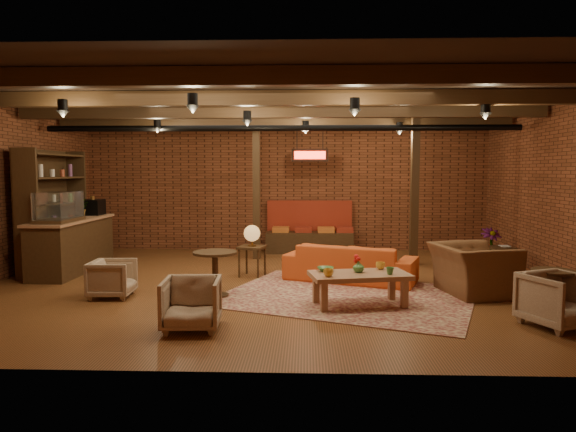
{
  "coord_description": "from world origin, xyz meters",
  "views": [
    {
      "loc": [
        0.52,
        -8.88,
        1.98
      ],
      "look_at": [
        0.19,
        0.2,
        1.18
      ],
      "focal_mm": 32.0,
      "sensor_mm": 36.0,
      "label": 1
    }
  ],
  "objects_px": {
    "coffee_table": "(358,277)",
    "armchair_a": "(112,277)",
    "sofa": "(350,263)",
    "side_table_lamp": "(252,237)",
    "armchair_b": "(191,301)",
    "plant_tall": "(492,210)",
    "round_table_right": "(553,286)",
    "armchair_right": "(473,261)",
    "side_table_book": "(500,249)",
    "round_table_left": "(215,266)",
    "armchair_far": "(558,298)"
  },
  "relations": [
    {
      "from": "coffee_table",
      "to": "armchair_a",
      "type": "distance_m",
      "value": 3.83
    },
    {
      "from": "sofa",
      "to": "side_table_lamp",
      "type": "relative_size",
      "value": 2.37
    },
    {
      "from": "sofa",
      "to": "armchair_b",
      "type": "distance_m",
      "value": 3.66
    },
    {
      "from": "sofa",
      "to": "plant_tall",
      "type": "height_order",
      "value": "plant_tall"
    },
    {
      "from": "coffee_table",
      "to": "armchair_b",
      "type": "height_order",
      "value": "coffee_table"
    },
    {
      "from": "sofa",
      "to": "round_table_right",
      "type": "xyz_separation_m",
      "value": [
        2.52,
        -2.25,
        0.1
      ]
    },
    {
      "from": "coffee_table",
      "to": "round_table_right",
      "type": "relative_size",
      "value": 2.34
    },
    {
      "from": "side_table_lamp",
      "to": "sofa",
      "type": "bearing_deg",
      "value": -11.77
    },
    {
      "from": "armchair_right",
      "to": "armchair_a",
      "type": "bearing_deg",
      "value": 82.92
    },
    {
      "from": "coffee_table",
      "to": "armchair_a",
      "type": "xyz_separation_m",
      "value": [
        -3.81,
        0.39,
        -0.11
      ]
    },
    {
      "from": "coffee_table",
      "to": "side_table_lamp",
      "type": "distance_m",
      "value": 2.76
    },
    {
      "from": "coffee_table",
      "to": "armchair_a",
      "type": "height_order",
      "value": "coffee_table"
    },
    {
      "from": "sofa",
      "to": "side_table_lamp",
      "type": "distance_m",
      "value": 1.9
    },
    {
      "from": "coffee_table",
      "to": "side_table_book",
      "type": "height_order",
      "value": "coffee_table"
    },
    {
      "from": "side_table_book",
      "to": "round_table_right",
      "type": "xyz_separation_m",
      "value": [
        -0.46,
        -3.13,
        -0.03
      ]
    },
    {
      "from": "armchair_b",
      "to": "armchair_right",
      "type": "height_order",
      "value": "armchair_right"
    },
    {
      "from": "round_table_left",
      "to": "armchair_right",
      "type": "distance_m",
      "value": 4.13
    },
    {
      "from": "round_table_left",
      "to": "plant_tall",
      "type": "distance_m",
      "value": 6.1
    },
    {
      "from": "sofa",
      "to": "armchair_a",
      "type": "height_order",
      "value": "sofa"
    },
    {
      "from": "sofa",
      "to": "coffee_table",
      "type": "bearing_deg",
      "value": 109.76
    },
    {
      "from": "coffee_table",
      "to": "side_table_lamp",
      "type": "height_order",
      "value": "side_table_lamp"
    },
    {
      "from": "coffee_table",
      "to": "plant_tall",
      "type": "height_order",
      "value": "plant_tall"
    },
    {
      "from": "coffee_table",
      "to": "side_table_lamp",
      "type": "xyz_separation_m",
      "value": [
        -1.79,
        2.08,
        0.31
      ]
    },
    {
      "from": "coffee_table",
      "to": "side_table_lamp",
      "type": "relative_size",
      "value": 1.59
    },
    {
      "from": "armchair_a",
      "to": "side_table_book",
      "type": "bearing_deg",
      "value": -74.98
    },
    {
      "from": "side_table_book",
      "to": "armchair_right",
      "type": "bearing_deg",
      "value": -121.47
    },
    {
      "from": "side_table_lamp",
      "to": "armchair_far",
      "type": "bearing_deg",
      "value": -35.7
    },
    {
      "from": "side_table_lamp",
      "to": "side_table_book",
      "type": "height_order",
      "value": "side_table_lamp"
    },
    {
      "from": "sofa",
      "to": "coffee_table",
      "type": "xyz_separation_m",
      "value": [
        -0.03,
        -1.71,
        0.1
      ]
    },
    {
      "from": "coffee_table",
      "to": "armchair_right",
      "type": "relative_size",
      "value": 1.25
    },
    {
      "from": "armchair_right",
      "to": "round_table_left",
      "type": "bearing_deg",
      "value": 83.16
    },
    {
      "from": "armchair_a",
      "to": "armchair_b",
      "type": "relative_size",
      "value": 0.91
    },
    {
      "from": "armchair_b",
      "to": "armchair_far",
      "type": "distance_m",
      "value": 4.64
    },
    {
      "from": "round_table_right",
      "to": "armchair_right",
      "type": "bearing_deg",
      "value": 115.27
    },
    {
      "from": "round_table_right",
      "to": "armchair_a",
      "type": "bearing_deg",
      "value": 171.6
    },
    {
      "from": "side_table_lamp",
      "to": "round_table_left",
      "type": "bearing_deg",
      "value": -104.64
    },
    {
      "from": "side_table_book",
      "to": "plant_tall",
      "type": "xyz_separation_m",
      "value": [
        0.1,
        0.82,
        0.7
      ]
    },
    {
      "from": "side_table_lamp",
      "to": "plant_tall",
      "type": "relative_size",
      "value": 0.41
    },
    {
      "from": "round_table_left",
      "to": "plant_tall",
      "type": "height_order",
      "value": "plant_tall"
    },
    {
      "from": "side_table_lamp",
      "to": "armchair_right",
      "type": "bearing_deg",
      "value": -19.21
    },
    {
      "from": "side_table_book",
      "to": "coffee_table",
      "type": "bearing_deg",
      "value": -139.33
    },
    {
      "from": "armchair_a",
      "to": "armchair_far",
      "type": "bearing_deg",
      "value": -104.9
    },
    {
      "from": "sofa",
      "to": "plant_tall",
      "type": "distance_m",
      "value": 3.62
    },
    {
      "from": "plant_tall",
      "to": "side_table_book",
      "type": "bearing_deg",
      "value": -97.05
    },
    {
      "from": "round_table_right",
      "to": "plant_tall",
      "type": "height_order",
      "value": "plant_tall"
    },
    {
      "from": "sofa",
      "to": "side_table_lamp",
      "type": "xyz_separation_m",
      "value": [
        -1.81,
        0.38,
        0.4
      ]
    },
    {
      "from": "side_table_lamp",
      "to": "armchair_far",
      "type": "relative_size",
      "value": 1.27
    },
    {
      "from": "side_table_lamp",
      "to": "armchair_b",
      "type": "bearing_deg",
      "value": -97.21
    },
    {
      "from": "side_table_book",
      "to": "round_table_right",
      "type": "distance_m",
      "value": 3.17
    },
    {
      "from": "round_table_right",
      "to": "round_table_left",
      "type": "bearing_deg",
      "value": 167.7
    }
  ]
}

